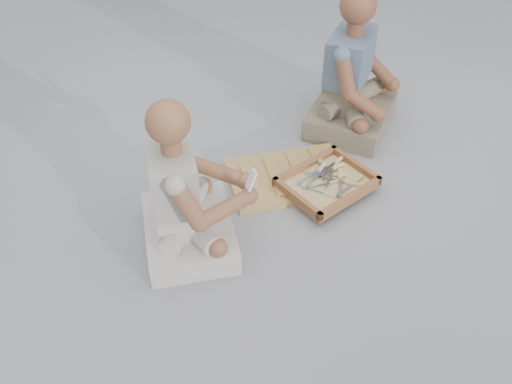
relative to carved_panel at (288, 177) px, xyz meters
name	(u,v)px	position (x,y,z in m)	size (l,w,h in m)	color
ground	(297,261)	(-0.19, -0.54, -0.02)	(60.00, 60.00, 0.00)	#99999F
carved_panel	(288,177)	(0.00, 0.00, 0.00)	(0.63, 0.42, 0.04)	#A78840
tool_tray	(327,183)	(0.15, -0.16, 0.04)	(0.54, 0.48, 0.06)	brown
chisel_0	(319,170)	(0.15, -0.07, 0.06)	(0.19, 0.15, 0.02)	silver
chisel_1	(332,183)	(0.17, -0.17, 0.04)	(0.22, 0.03, 0.02)	silver
chisel_2	(326,194)	(0.10, -0.24, 0.04)	(0.16, 0.17, 0.02)	silver
chisel_3	(340,176)	(0.23, -0.16, 0.06)	(0.11, 0.20, 0.02)	silver
chisel_4	(347,183)	(0.25, -0.20, 0.05)	(0.18, 0.15, 0.02)	silver
chisel_5	(319,169)	(0.15, -0.05, 0.05)	(0.21, 0.10, 0.02)	silver
chisel_6	(335,168)	(0.23, -0.08, 0.06)	(0.17, 0.17, 0.02)	silver
chisel_7	(335,175)	(0.21, -0.12, 0.05)	(0.20, 0.12, 0.02)	silver
chisel_8	(336,161)	(0.27, -0.04, 0.06)	(0.21, 0.11, 0.02)	silver
chisel_9	(355,181)	(0.29, -0.21, 0.05)	(0.21, 0.11, 0.02)	silver
chisel_10	(335,168)	(0.24, -0.08, 0.06)	(0.22, 0.06, 0.02)	silver
chisel_11	(319,160)	(0.19, 0.01, 0.05)	(0.08, 0.22, 0.02)	silver
wood_chip_0	(339,153)	(0.37, 0.11, -0.02)	(0.02, 0.01, 0.00)	#DBC281
wood_chip_1	(315,220)	(0.01, -0.33, -0.02)	(0.02, 0.01, 0.00)	#DBC281
wood_chip_2	(332,197)	(0.16, -0.21, -0.02)	(0.02, 0.01, 0.00)	#DBC281
wood_chip_3	(353,179)	(0.34, -0.12, -0.02)	(0.02, 0.01, 0.00)	#DBC281
wood_chip_4	(309,170)	(0.14, 0.03, -0.02)	(0.02, 0.01, 0.00)	#DBC281
wood_chip_5	(355,183)	(0.33, -0.16, -0.02)	(0.02, 0.01, 0.00)	#DBC281
wood_chip_6	(300,171)	(0.09, 0.05, -0.02)	(0.02, 0.01, 0.00)	#DBC281
wood_chip_7	(255,171)	(-0.14, 0.13, -0.02)	(0.02, 0.01, 0.00)	#DBC281
wood_chip_8	(278,199)	(-0.11, -0.12, -0.02)	(0.02, 0.01, 0.00)	#DBC281
craftsman	(185,200)	(-0.62, -0.25, 0.25)	(0.57, 0.57, 0.80)	silver
companion	(353,84)	(0.54, 0.35, 0.26)	(0.69, 0.69, 0.85)	#7A6D58
mobile_phone	(251,180)	(-0.34, -0.34, 0.36)	(0.05, 0.04, 0.10)	silver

